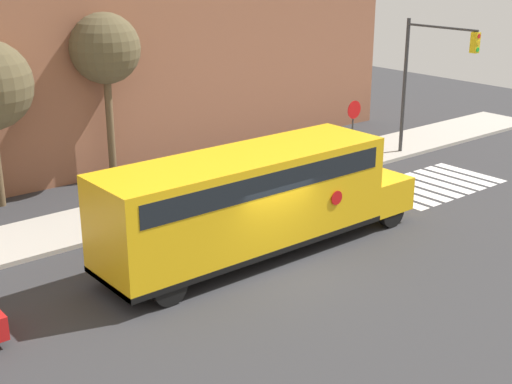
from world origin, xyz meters
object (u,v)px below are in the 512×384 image
school_bus (253,198)px  traffic_light (426,69)px  tree_near_sidewalk (105,50)px  stop_sign (353,123)px

school_bus → traffic_light: (12.08, 3.34, 2.11)m
tree_near_sidewalk → traffic_light: bearing=-26.5°
tree_near_sidewalk → stop_sign: bearing=-29.7°
traffic_light → stop_sign: bearing=162.9°
stop_sign → traffic_light: 3.95m
school_bus → traffic_light: traffic_light is taller
stop_sign → traffic_light: (3.24, -1.00, 2.02)m
school_bus → traffic_light: size_ratio=1.81×
stop_sign → tree_near_sidewalk: size_ratio=0.44×
traffic_light → tree_near_sidewalk: size_ratio=0.91×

